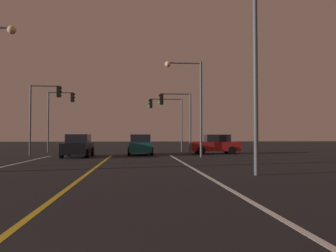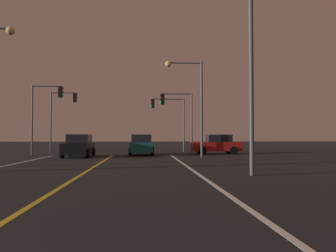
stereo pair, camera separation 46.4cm
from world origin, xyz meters
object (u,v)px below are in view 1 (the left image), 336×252
at_px(car_oncoming, 78,146).
at_px(traffic_light_far_left, 61,108).
at_px(traffic_light_near_left, 45,104).
at_px(street_lamp_right_near, 242,37).
at_px(car_crossing_side, 215,145).
at_px(car_ahead_far, 140,145).
at_px(traffic_light_near_right, 175,109).
at_px(traffic_light_far_right, 166,112).
at_px(street_lamp_right_far, 192,95).

xyz_separation_m(car_oncoming, traffic_light_far_left, (-2.98, 7.55, 3.46)).
distance_m(traffic_light_near_left, street_lamp_right_near, 18.89).
bearing_deg(car_crossing_side, car_ahead_far, 9.26).
height_order(car_crossing_side, traffic_light_near_left, traffic_light_near_left).
bearing_deg(car_ahead_far, street_lamp_right_near, -165.58).
xyz_separation_m(traffic_light_near_right, traffic_light_near_left, (-10.57, -0.00, 0.35)).
xyz_separation_m(car_crossing_side, traffic_light_far_left, (-14.28, 4.05, 3.46)).
height_order(car_ahead_far, traffic_light_near_left, traffic_light_near_left).
relative_size(car_crossing_side, traffic_light_far_right, 0.81).
height_order(traffic_light_far_right, street_lamp_right_near, street_lamp_right_near).
bearing_deg(street_lamp_right_near, traffic_light_far_right, -86.19).
xyz_separation_m(traffic_light_far_right, traffic_light_far_left, (-10.23, 0.00, 0.31)).
bearing_deg(traffic_light_near_right, traffic_light_far_left, -27.52).
height_order(car_ahead_far, street_lamp_right_far, street_lamp_right_far).
distance_m(car_ahead_far, car_oncoming, 5.28).
distance_m(traffic_light_near_right, traffic_light_far_left, 11.91).
bearing_deg(street_lamp_right_near, car_ahead_far, -75.58).
distance_m(traffic_light_far_right, street_lamp_right_far, 8.90).
relative_size(traffic_light_near_right, street_lamp_right_near, 0.58).
bearing_deg(traffic_light_far_left, car_ahead_far, -33.72).
height_order(car_ahead_far, car_oncoming, same).
relative_size(car_ahead_far, street_lamp_right_far, 0.60).
bearing_deg(car_oncoming, street_lamp_right_near, 33.94).
bearing_deg(traffic_light_far_right, car_oncoming, 46.16).
xyz_separation_m(car_ahead_far, traffic_light_near_left, (-7.69, -0.38, 3.34)).
bearing_deg(street_lamp_right_near, traffic_light_near_right, -86.03).
bearing_deg(traffic_light_far_right, car_ahead_far, 63.44).
bearing_deg(traffic_light_near_right, traffic_light_far_right, -86.63).
bearing_deg(car_crossing_side, traffic_light_far_left, -15.81).
bearing_deg(street_lamp_right_near, car_crossing_side, -99.39).
bearing_deg(traffic_light_far_right, street_lamp_right_far, 97.65).
relative_size(car_crossing_side, street_lamp_right_near, 0.49).
height_order(car_crossing_side, street_lamp_right_near, street_lamp_right_near).
bearing_deg(street_lamp_right_far, traffic_light_far_left, -37.62).
bearing_deg(traffic_light_near_left, car_oncoming, -34.44).
height_order(traffic_light_near_right, traffic_light_far_left, traffic_light_far_left).
distance_m(traffic_light_far_right, traffic_light_far_left, 10.24).
relative_size(traffic_light_near_right, street_lamp_right_far, 0.72).
bearing_deg(traffic_light_near_left, car_ahead_far, 2.81).
bearing_deg(traffic_light_near_right, car_crossing_side, -158.66).
bearing_deg(traffic_light_far_left, car_oncoming, -68.45).
relative_size(car_crossing_side, traffic_light_near_left, 0.76).
xyz_separation_m(car_crossing_side, street_lamp_right_far, (-2.87, -4.75, 3.82)).
bearing_deg(car_ahead_far, street_lamp_right_far, -134.50).
bearing_deg(traffic_light_near_left, car_crossing_side, 5.81).
distance_m(car_crossing_side, street_lamp_right_far, 6.74).
height_order(car_ahead_far, traffic_light_near_right, traffic_light_near_right).
xyz_separation_m(car_crossing_side, street_lamp_right_near, (-2.69, -16.30, 4.72)).
relative_size(traffic_light_far_right, traffic_light_far_left, 0.91).
height_order(car_oncoming, traffic_light_near_left, traffic_light_near_left).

